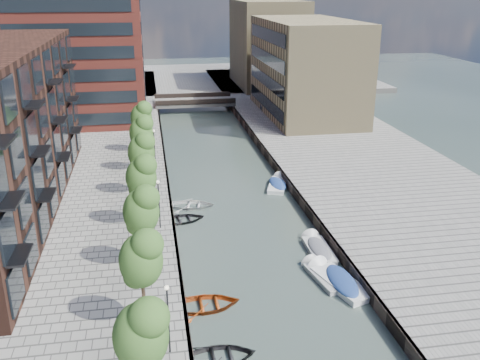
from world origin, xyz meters
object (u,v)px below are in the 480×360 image
object	(u,v)px
tree_1	(141,257)
tree_6	(141,116)
tree_0	(141,332)
motorboat_4	(318,248)
bridge	(194,102)
tree_3	(141,175)
tree_4	(141,150)
sloop_2	(206,308)
sloop_3	(191,207)
tree_2	(141,209)
sloop_4	(182,221)
motorboat_3	(278,184)
tree_5	(141,131)
car	(270,108)
motorboat_2	(321,275)
motorboat_0	(337,281)

from	to	relation	value
tree_1	tree_6	distance (m)	35.00
tree_0	motorboat_4	world-z (taller)	tree_0
tree_6	motorboat_4	bearing A→B (deg)	-62.91
bridge	tree_1	world-z (taller)	tree_1
tree_3	bridge	bearing A→B (deg)	79.75
tree_3	tree_6	bearing A→B (deg)	90.00
tree_3	tree_4	distance (m)	7.00
tree_3	motorboat_4	size ratio (longest dim) A/B	1.23
sloop_2	sloop_3	world-z (taller)	sloop_2
tree_2	sloop_3	distance (m)	14.04
tree_0	tree_4	size ratio (longest dim) A/B	1.00
tree_2	sloop_4	distance (m)	11.09
tree_3	sloop_3	size ratio (longest dim) A/B	1.39
tree_1	motorboat_4	xyz separation A→B (m)	(13.40, 8.81, -5.11)
tree_0	sloop_3	world-z (taller)	tree_0
bridge	motorboat_3	distance (m)	38.00
tree_0	sloop_4	xyz separation A→B (m)	(3.28, 23.17, -5.31)
tree_5	sloop_3	bearing A→B (deg)	-63.58
tree_4	car	xyz separation A→B (m)	(19.64, 32.08, -3.64)
tree_3	tree_6	size ratio (longest dim) A/B	1.00
sloop_3	motorboat_2	distance (m)	16.44
tree_3	tree_6	xyz separation A→B (m)	(0.00, 21.00, 0.00)
motorboat_0	car	xyz separation A→B (m)	(6.40, 49.28, 1.45)
motorboat_3	motorboat_4	size ratio (longest dim) A/B	1.05
sloop_4	motorboat_0	xyz separation A→B (m)	(9.96, -12.37, 0.22)
tree_3	tree_5	bearing A→B (deg)	90.00
tree_6	sloop_2	world-z (taller)	tree_6
tree_4	sloop_2	world-z (taller)	tree_4
tree_3	car	world-z (taller)	tree_3
bridge	motorboat_2	distance (m)	56.19
tree_6	motorboat_2	world-z (taller)	tree_6
motorboat_3	tree_6	bearing A→B (deg)	139.82
tree_4	sloop_4	world-z (taller)	tree_4
tree_4	motorboat_3	world-z (taller)	tree_4
sloop_3	motorboat_3	distance (m)	10.27
bridge	car	distance (m)	13.67
tree_1	tree_6	world-z (taller)	same
car	tree_5	bearing A→B (deg)	-150.86
motorboat_3	motorboat_4	xyz separation A→B (m)	(-0.35, -14.58, -0.00)
tree_1	tree_5	distance (m)	28.00
tree_1	motorboat_2	distance (m)	14.41
tree_4	motorboat_0	bearing A→B (deg)	-52.42
motorboat_4	car	world-z (taller)	car
tree_2	sloop_3	world-z (taller)	tree_2
tree_5	tree_0	bearing A→B (deg)	-90.00
motorboat_3	motorboat_4	distance (m)	14.59
tree_2	tree_3	world-z (taller)	same
tree_3	sloop_4	size ratio (longest dim) A/B	1.47
tree_3	sloop_4	distance (m)	6.60
bridge	tree_6	size ratio (longest dim) A/B	2.18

